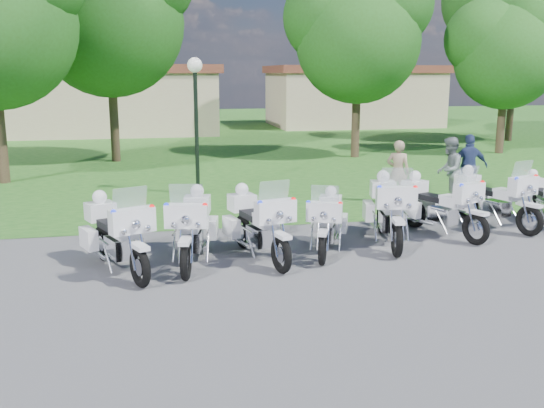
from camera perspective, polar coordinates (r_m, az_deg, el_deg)
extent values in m
plane|color=#5B5B60|center=(11.89, 3.52, -5.59)|extent=(100.00, 100.00, 0.00)
cube|color=#235D1D|center=(38.22, -6.95, 6.72)|extent=(100.00, 48.00, 0.01)
torus|color=black|center=(10.73, -12.32, -5.84)|extent=(0.42, 0.72, 0.73)
torus|color=black|center=(12.39, -15.62, -3.57)|extent=(0.42, 0.72, 0.73)
cube|color=white|center=(10.60, -12.37, -3.92)|extent=(0.37, 0.51, 0.08)
cube|color=white|center=(10.75, -13.02, -1.53)|extent=(0.82, 0.55, 0.43)
cube|color=silver|center=(10.72, -13.25, 0.50)|extent=(0.61, 0.36, 0.41)
sphere|color=red|center=(10.77, -11.24, -0.29)|extent=(0.10, 0.10, 0.10)
sphere|color=#1426E5|center=(10.52, -14.69, -0.76)|extent=(0.10, 0.10, 0.10)
cube|color=silver|center=(11.54, -14.17, -3.98)|extent=(0.58, 0.70, 0.37)
cube|color=white|center=(11.20, -13.79, -2.43)|extent=(0.54, 0.65, 0.24)
cube|color=black|center=(11.74, -14.82, -1.93)|extent=(0.61, 0.76, 0.13)
cube|color=white|center=(12.30, -14.00, -2.70)|extent=(0.40, 0.59, 0.39)
cube|color=white|center=(12.09, -16.87, -3.12)|extent=(0.40, 0.59, 0.39)
cube|color=white|center=(12.26, -15.85, -0.66)|extent=(0.65, 0.60, 0.35)
sphere|color=white|center=(12.21, -15.92, 0.63)|extent=(0.28, 0.28, 0.28)
torus|color=black|center=(10.94, -8.11, -5.34)|extent=(0.28, 0.73, 0.72)
torus|color=black|center=(12.68, -6.98, -2.85)|extent=(0.28, 0.73, 0.72)
cube|color=white|center=(10.81, -8.19, -3.48)|extent=(0.28, 0.50, 0.08)
cube|color=white|center=(10.97, -8.06, -1.10)|extent=(0.81, 0.40, 0.43)
cube|color=silver|center=(10.95, -8.07, 0.89)|extent=(0.61, 0.25, 0.40)
sphere|color=red|center=(10.82, -6.34, -0.14)|extent=(0.10, 0.10, 0.10)
sphere|color=#1426E5|center=(10.92, -9.92, -0.14)|extent=(0.10, 0.10, 0.10)
cube|color=silver|center=(11.79, -7.51, -3.37)|extent=(0.48, 0.66, 0.36)
cube|color=white|center=(11.45, -7.72, -1.91)|extent=(0.45, 0.61, 0.24)
cube|color=black|center=(12.01, -7.36, -1.34)|extent=(0.49, 0.72, 0.13)
cube|color=white|center=(12.44, -5.62, -2.24)|extent=(0.30, 0.58, 0.39)
cube|color=white|center=(12.52, -8.55, -2.23)|extent=(0.30, 0.58, 0.39)
cube|color=white|center=(12.56, -7.04, -0.02)|extent=(0.59, 0.52, 0.34)
sphere|color=white|center=(12.50, -7.07, 1.22)|extent=(0.28, 0.28, 0.28)
torus|color=black|center=(11.21, 0.87, -4.79)|extent=(0.31, 0.73, 0.72)
torus|color=black|center=(12.80, -2.76, -2.63)|extent=(0.31, 0.73, 0.72)
cube|color=white|center=(11.09, 0.93, -2.97)|extent=(0.30, 0.50, 0.07)
cube|color=white|center=(11.22, 0.33, -0.70)|extent=(0.81, 0.44, 0.43)
cube|color=silver|center=(11.20, 0.19, 1.23)|extent=(0.61, 0.27, 0.40)
sphere|color=red|center=(11.27, 2.03, 0.41)|extent=(0.10, 0.10, 0.10)
sphere|color=#1426E5|center=(10.98, -1.13, 0.09)|extent=(0.10, 0.10, 0.10)
cube|color=silver|center=(11.98, -1.11, -3.03)|extent=(0.50, 0.67, 0.36)
cube|color=white|center=(11.66, -0.59, -1.56)|extent=(0.47, 0.62, 0.24)
cube|color=black|center=(12.18, -1.74, -1.07)|extent=(0.52, 0.73, 0.13)
cube|color=white|center=(12.73, -1.16, -1.85)|extent=(0.32, 0.59, 0.38)
cube|color=white|center=(12.49, -3.84, -2.16)|extent=(0.32, 0.59, 0.38)
cube|color=white|center=(12.68, -2.85, 0.15)|extent=(0.60, 0.54, 0.34)
sphere|color=white|center=(12.62, -2.86, 1.39)|extent=(0.28, 0.28, 0.28)
torus|color=black|center=(11.71, 4.78, -4.26)|extent=(0.35, 0.64, 0.64)
torus|color=black|center=(13.28, 5.48, -2.29)|extent=(0.35, 0.64, 0.64)
cube|color=white|center=(11.61, 4.80, -2.70)|extent=(0.32, 0.46, 0.07)
cube|color=white|center=(11.75, 4.95, -0.73)|extent=(0.73, 0.47, 0.38)
cube|color=silver|center=(11.74, 5.00, 0.93)|extent=(0.54, 0.31, 0.36)
sphere|color=red|center=(11.63, 6.44, 0.02)|extent=(0.09, 0.09, 0.09)
sphere|color=#1426E5|center=(11.69, 3.44, 0.14)|extent=(0.09, 0.09, 0.09)
cube|color=silver|center=(12.48, 5.17, -2.68)|extent=(0.50, 0.62, 0.33)
cube|color=white|center=(12.18, 5.10, -1.43)|extent=(0.47, 0.58, 0.21)
cube|color=black|center=(12.68, 5.32, -0.97)|extent=(0.52, 0.67, 0.12)
cube|color=white|center=(13.08, 6.70, -1.80)|extent=(0.35, 0.53, 0.35)
cube|color=white|center=(13.13, 4.19, -1.70)|extent=(0.35, 0.53, 0.35)
cube|color=white|center=(13.18, 5.54, 0.13)|extent=(0.57, 0.53, 0.31)
sphere|color=white|center=(13.13, 5.57, 1.19)|extent=(0.25, 0.25, 0.25)
torus|color=black|center=(12.41, 11.68, -3.28)|extent=(0.30, 0.76, 0.75)
torus|color=black|center=(14.22, 10.29, -1.23)|extent=(0.30, 0.76, 0.75)
cube|color=white|center=(12.29, 11.78, -1.55)|extent=(0.30, 0.52, 0.08)
cube|color=white|center=(12.46, 11.63, 0.60)|extent=(0.84, 0.43, 0.45)
cube|color=silver|center=(12.46, 11.65, 2.43)|extent=(0.64, 0.27, 0.42)
sphere|color=red|center=(12.43, 13.35, 1.49)|extent=(0.10, 0.10, 0.10)
sphere|color=#1426E5|center=(12.30, 10.09, 1.52)|extent=(0.10, 0.10, 0.10)
cube|color=silver|center=(13.30, 10.95, -1.60)|extent=(0.51, 0.69, 0.38)
cube|color=white|center=(12.95, 11.22, -0.21)|extent=(0.47, 0.64, 0.25)
cube|color=black|center=(13.54, 10.77, 0.25)|extent=(0.52, 0.76, 0.13)
cube|color=white|center=(14.07, 11.78, -0.64)|extent=(0.32, 0.61, 0.40)
cube|color=white|center=(13.96, 9.07, -0.63)|extent=(0.32, 0.61, 0.40)
cube|color=white|center=(14.11, 10.37, 1.41)|extent=(0.62, 0.55, 0.36)
sphere|color=white|center=(14.06, 10.42, 2.57)|extent=(0.29, 0.29, 0.29)
torus|color=black|center=(13.75, 18.63, -2.25)|extent=(0.39, 0.71, 0.71)
torus|color=black|center=(14.88, 13.24, -0.85)|extent=(0.39, 0.71, 0.71)
cube|color=white|center=(13.65, 18.80, -0.77)|extent=(0.35, 0.50, 0.07)
cube|color=white|center=(13.73, 18.05, 1.02)|extent=(0.80, 0.52, 0.42)
cube|color=silver|center=(13.71, 17.95, 2.58)|extent=(0.59, 0.34, 0.40)
sphere|color=red|center=(13.92, 19.18, 1.93)|extent=(0.09, 0.09, 0.09)
sphere|color=#1426E5|center=(13.40, 17.41, 1.67)|extent=(0.09, 0.09, 0.09)
cube|color=silver|center=(14.28, 15.79, -1.01)|extent=(0.55, 0.68, 0.36)
cube|color=white|center=(14.04, 16.65, 0.25)|extent=(0.52, 0.63, 0.23)
cube|color=black|center=(14.41, 14.93, 0.57)|extent=(0.58, 0.74, 0.13)
cube|color=white|center=(14.96, 14.55, -0.14)|extent=(0.38, 0.58, 0.38)
cube|color=white|center=(14.51, 12.86, -0.44)|extent=(0.38, 0.58, 0.38)
cube|color=white|center=(14.77, 13.27, 1.52)|extent=(0.63, 0.58, 0.34)
sphere|color=white|center=(14.73, 13.32, 2.57)|extent=(0.27, 0.27, 0.27)
torus|color=black|center=(14.92, 23.07, -1.47)|extent=(0.37, 0.72, 0.71)
torus|color=black|center=(16.00, 17.85, -0.19)|extent=(0.37, 0.72, 0.71)
cube|color=white|center=(14.83, 23.26, -0.09)|extent=(0.34, 0.51, 0.07)
cube|color=white|center=(14.91, 22.56, 1.58)|extent=(0.81, 0.50, 0.43)
cube|color=silver|center=(14.88, 22.48, 3.03)|extent=(0.60, 0.32, 0.40)
sphere|color=red|center=(15.11, 23.59, 2.41)|extent=(0.10, 0.10, 0.10)
sphere|color=#1426E5|center=(14.56, 22.03, 2.20)|extent=(0.10, 0.10, 0.10)
cube|color=silver|center=(15.43, 20.34, -0.33)|extent=(0.54, 0.68, 0.36)
cube|color=white|center=(15.20, 21.20, 0.86)|extent=(0.51, 0.64, 0.23)
cube|color=black|center=(15.56, 19.53, 1.15)|extent=(0.56, 0.74, 0.13)
cube|color=white|center=(16.11, 19.07, 0.46)|extent=(0.37, 0.59, 0.38)
cube|color=white|center=(15.63, 17.56, 0.22)|extent=(0.37, 0.59, 0.38)
cube|color=white|center=(15.90, 17.91, 2.04)|extent=(0.63, 0.57, 0.34)
sphere|color=white|center=(15.86, 17.98, 3.03)|extent=(0.28, 0.28, 0.28)
torus|color=black|center=(17.01, 23.17, -0.03)|extent=(0.18, 0.64, 0.63)
cube|color=black|center=(16.51, 24.12, 1.04)|extent=(0.37, 0.61, 0.11)
cube|color=white|center=(16.72, 22.61, 0.38)|extent=(0.21, 0.50, 0.34)
cube|color=white|center=(16.93, 23.28, 1.82)|extent=(0.48, 0.41, 0.30)
sphere|color=white|center=(16.90, 23.35, 2.63)|extent=(0.24, 0.24, 0.24)
cylinder|color=black|center=(18.32, -7.11, 6.57)|extent=(0.12, 0.12, 3.70)
sphere|color=white|center=(18.23, -7.28, 12.85)|extent=(0.44, 0.44, 0.44)
cylinder|color=#38281C|center=(22.09, -24.25, 6.67)|extent=(0.36, 0.36, 3.79)
cylinder|color=#38281C|center=(26.03, -14.68, 8.40)|extent=(0.36, 0.36, 4.12)
sphere|color=#245718|center=(26.06, -15.12, 16.22)|extent=(5.99, 5.99, 5.99)
cylinder|color=#38281C|center=(26.77, 7.90, 8.24)|extent=(0.36, 0.36, 3.62)
sphere|color=#245718|center=(26.74, 8.10, 14.94)|extent=(5.27, 5.27, 5.27)
sphere|color=#245718|center=(26.85, 5.44, 17.10)|extent=(3.95, 3.95, 3.95)
sphere|color=#245718|center=(26.98, 11.05, 17.97)|extent=(3.62, 3.62, 3.62)
cylinder|color=#38281C|center=(29.80, 20.78, 7.49)|extent=(0.36, 0.36, 3.13)
sphere|color=#245718|center=(29.73, 21.19, 12.69)|extent=(4.56, 4.56, 4.56)
sphere|color=#245718|center=(29.55, 19.26, 14.50)|extent=(3.42, 3.42, 3.42)
sphere|color=#245718|center=(30.13, 23.46, 14.94)|extent=(3.13, 3.13, 3.13)
cylinder|color=#38281C|center=(35.39, 21.61, 9.16)|extent=(0.36, 0.36, 4.48)
sphere|color=#245718|center=(35.44, 22.11, 15.40)|extent=(6.51, 6.51, 6.51)
sphere|color=#245718|center=(35.24, 19.78, 17.59)|extent=(4.89, 4.89, 4.89)
cube|color=tan|center=(39.09, -16.05, 9.11)|extent=(14.00, 8.00, 3.60)
cube|color=brown|center=(39.05, -16.23, 12.11)|extent=(14.56, 8.32, 0.50)
cube|color=tan|center=(43.28, 7.55, 9.73)|extent=(11.00, 7.00, 3.60)
cube|color=brown|center=(43.24, 7.63, 12.45)|extent=(11.44, 7.28, 0.50)
imported|color=tan|center=(17.43, 11.76, 2.95)|extent=(0.78, 0.71, 1.79)
imported|color=gray|center=(17.80, 16.32, 3.04)|extent=(1.12, 1.15, 1.87)
imported|color=navy|center=(18.62, 18.04, 3.34)|extent=(1.15, 0.58, 1.89)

